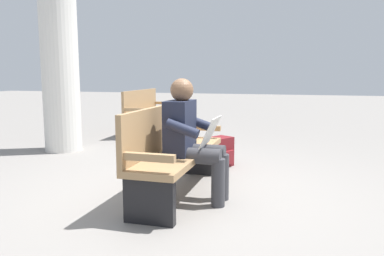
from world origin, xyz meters
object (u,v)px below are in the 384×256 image
backpack (220,152)px  support_pillar (58,32)px  person_seated (191,136)px  bench_far (147,111)px  bench_near (173,150)px

backpack → support_pillar: size_ratio=0.11×
person_seated → support_pillar: bearing=-123.6°
support_pillar → bench_far: bearing=163.6°
person_seated → support_pillar: 3.42m
bench_near → bench_far: 4.08m
bench_near → person_seated: 0.32m
person_seated → bench_far: 4.31m
person_seated → bench_near: bearing=-121.2°
support_pillar → person_seated: bearing=56.7°
person_seated → support_pillar: support_pillar is taller
bench_near → bench_far: bearing=-153.6°
backpack → bench_far: bearing=-139.1°
bench_near → backpack: 1.32m
bench_far → backpack: bearing=38.2°
support_pillar → bench_near: bearing=56.5°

